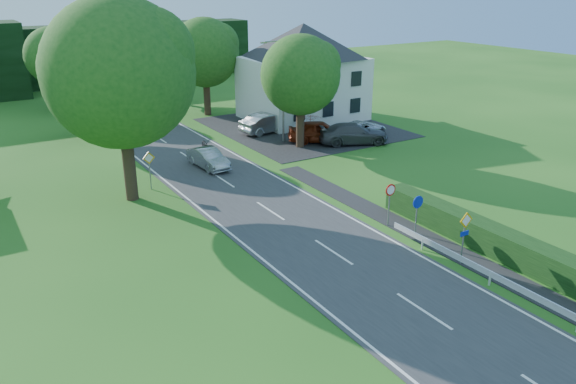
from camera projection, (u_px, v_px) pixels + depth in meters
road at (253, 200)px, 33.19m from camera, size 7.00×80.00×0.04m
parking_pad at (302, 127)px, 49.43m from camera, size 14.00×16.00×0.04m
line_edge_left at (203, 211)px, 31.58m from camera, size 0.12×80.00×0.01m
line_edge_right at (299, 189)px, 34.79m from camera, size 0.12×80.00×0.01m
line_centre at (253, 200)px, 33.18m from camera, size 0.12×80.00×0.01m
tree_main at (122, 102)px, 31.34m from camera, size 9.40×9.40×11.64m
tree_left_far at (78, 85)px, 45.08m from camera, size 7.00×7.00×8.58m
tree_right_far at (206, 67)px, 52.50m from camera, size 7.40×7.40×9.09m
tree_left_back at (56, 69)px, 54.94m from camera, size 6.60×6.60×8.07m
tree_right_back at (166, 66)px, 58.63m from camera, size 6.20×6.20×7.56m
tree_right_mid at (300, 92)px, 42.22m from camera, size 7.00×7.00×8.58m
treeline_right at (137, 52)px, 72.41m from camera, size 30.00×5.00×7.00m
house_white at (303, 71)px, 51.24m from camera, size 10.60×8.40×8.60m
streetlight at (282, 86)px, 43.53m from camera, size 2.03×0.18×8.00m
sign_priority_right at (465, 228)px, 25.14m from camera, size 0.78×0.09×2.59m
sign_roundabout at (417, 209)px, 27.57m from camera, size 0.64×0.08×2.37m
sign_speed_limit at (390, 195)px, 29.12m from camera, size 0.64×0.11×2.37m
sign_priority_left at (149, 163)px, 34.32m from camera, size 0.78×0.09×2.44m
moving_car at (208, 158)px, 38.64m from camera, size 1.69×4.13×1.33m
motorcycle at (205, 145)px, 42.57m from camera, size 0.86×1.82×0.92m
parked_car_red at (320, 131)px, 44.73m from camera, size 5.40×4.04×1.71m
parked_car_silver_a at (269, 123)px, 47.51m from camera, size 5.23×2.34×1.67m
parked_car_grey at (353, 134)px, 44.25m from camera, size 5.99×4.23×1.61m
parked_car_silver_b at (361, 128)px, 46.51m from camera, size 4.71×2.47×1.26m
parasol at (311, 126)px, 45.92m from camera, size 2.49×2.52×1.90m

